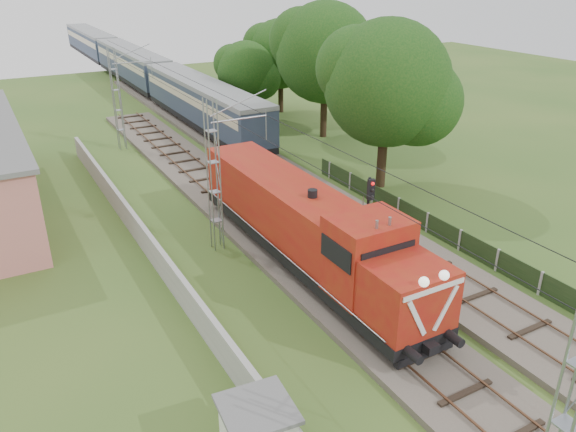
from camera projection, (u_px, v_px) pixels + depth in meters
ground at (410, 355)px, 21.72m from camera, size 140.00×140.00×0.00m
track_main at (315, 272)px, 27.21m from camera, size 4.20×70.00×0.45m
track_side at (279, 174)px, 39.78m from camera, size 4.20×80.00×0.45m
catenary at (215, 176)px, 28.29m from camera, size 3.31×70.00×8.00m
boundary_wall at (152, 250)px, 28.07m from camera, size 0.25×40.00×1.50m
fence at (497, 260)px, 27.41m from camera, size 0.12×32.00×1.20m
locomotive at (306, 226)px, 27.03m from camera, size 3.11×17.76×4.51m
coach_rake at (132, 63)px, 69.26m from camera, size 3.19×71.10×3.69m
signal_post at (369, 206)px, 26.89m from camera, size 0.51×0.40×4.66m
tree_a at (389, 85)px, 35.44m from camera, size 8.46×8.06×10.96m
tree_b at (326, 54)px, 46.29m from camera, size 8.68×8.27×11.26m
tree_c at (247, 71)px, 52.45m from camera, size 5.73×5.45×7.42m
tree_d at (281, 55)px, 54.98m from camera, size 7.01×6.68×9.09m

